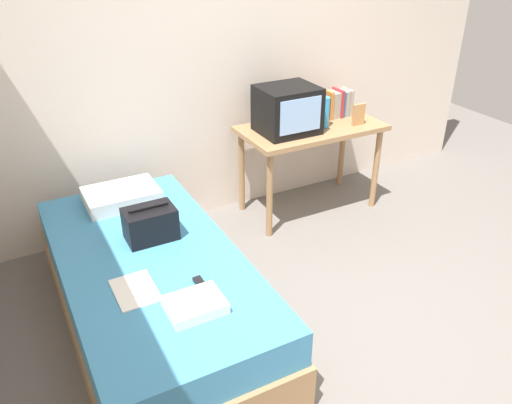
% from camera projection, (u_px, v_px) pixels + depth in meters
% --- Properties ---
extents(ground_plane, '(8.00, 8.00, 0.00)m').
position_uv_depth(ground_plane, '(366.00, 347.00, 3.03)').
color(ground_plane, slate).
extents(wall_back, '(5.20, 0.10, 2.60)m').
position_uv_depth(wall_back, '(219.00, 56.00, 3.95)').
color(wall_back, beige).
rests_on(wall_back, ground).
extents(bed, '(1.00, 2.00, 0.52)m').
position_uv_depth(bed, '(154.00, 292.00, 3.07)').
color(bed, '#9E754C').
rests_on(bed, ground).
extents(desk, '(1.16, 0.60, 0.75)m').
position_uv_depth(desk, '(311.00, 137.00, 4.20)').
color(desk, '#9E754C').
rests_on(desk, ground).
extents(tv, '(0.44, 0.39, 0.36)m').
position_uv_depth(tv, '(287.00, 110.00, 3.95)').
color(tv, black).
rests_on(tv, desk).
extents(water_bottle, '(0.08, 0.08, 0.25)m').
position_uv_depth(water_bottle, '(325.00, 112.00, 4.07)').
color(water_bottle, '#3399DB').
rests_on(water_bottle, desk).
extents(book_row, '(0.28, 0.16, 0.23)m').
position_uv_depth(book_row, '(335.00, 104.00, 4.31)').
color(book_row, black).
rests_on(book_row, desk).
extents(picture_frame, '(0.11, 0.02, 0.18)m').
position_uv_depth(picture_frame, '(359.00, 115.00, 4.13)').
color(picture_frame, '#B27F4C').
rests_on(picture_frame, desk).
extents(pillow, '(0.48, 0.34, 0.10)m').
position_uv_depth(pillow, '(122.00, 196.00, 3.48)').
color(pillow, silver).
rests_on(pillow, bed).
extents(handbag, '(0.30, 0.20, 0.23)m').
position_uv_depth(handbag, '(150.00, 224.00, 3.07)').
color(handbag, black).
rests_on(handbag, bed).
extents(magazine, '(0.21, 0.29, 0.01)m').
position_uv_depth(magazine, '(135.00, 290.00, 2.67)').
color(magazine, white).
rests_on(magazine, bed).
extents(remote_dark, '(0.04, 0.16, 0.02)m').
position_uv_depth(remote_dark, '(202.00, 286.00, 2.69)').
color(remote_dark, black).
rests_on(remote_dark, bed).
extents(folded_towel, '(0.28, 0.22, 0.06)m').
position_uv_depth(folded_towel, '(195.00, 305.00, 2.53)').
color(folded_towel, white).
rests_on(folded_towel, bed).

